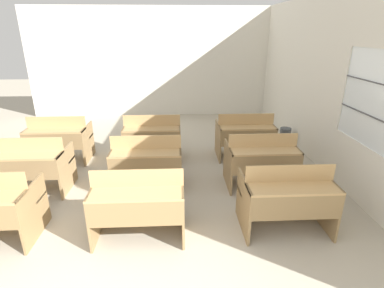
# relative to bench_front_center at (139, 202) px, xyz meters

# --- Properties ---
(wall_back) EXTENTS (6.92, 0.06, 3.05)m
(wall_back) POSITION_rel_bench_front_center_xyz_m (-0.28, 5.78, 1.06)
(wall_back) COLOR white
(wall_back) RESTS_ON ground_plane
(wall_right_with_window) EXTENTS (0.06, 7.45, 3.05)m
(wall_right_with_window) POSITION_rel_bench_front_center_xyz_m (3.15, 2.09, 1.06)
(wall_right_with_window) COLOR white
(wall_right_with_window) RESTS_ON ground_plane
(bench_front_center) EXTENTS (1.08, 0.73, 0.90)m
(bench_front_center) POSITION_rel_bench_front_center_xyz_m (0.00, 0.00, 0.00)
(bench_front_center) COLOR #93744A
(bench_front_center) RESTS_ON ground_plane
(bench_front_right) EXTENTS (1.08, 0.73, 0.90)m
(bench_front_right) POSITION_rel_bench_front_center_xyz_m (1.82, 0.03, 0.00)
(bench_front_right) COLOR #93754B
(bench_front_right) RESTS_ON ground_plane
(bench_second_left) EXTENTS (1.08, 0.73, 0.90)m
(bench_second_left) POSITION_rel_bench_front_center_xyz_m (-1.80, 1.19, 0.00)
(bench_second_left) COLOR #9A7C52
(bench_second_left) RESTS_ON ground_plane
(bench_second_center) EXTENTS (1.08, 0.73, 0.90)m
(bench_second_center) POSITION_rel_bench_front_center_xyz_m (-0.01, 1.20, 0.00)
(bench_second_center) COLOR #96774D
(bench_second_center) RESTS_ON ground_plane
(bench_second_right) EXTENTS (1.08, 0.73, 0.90)m
(bench_second_right) POSITION_rel_bench_front_center_xyz_m (1.82, 1.19, 0.00)
(bench_second_right) COLOR #997A50
(bench_second_right) RESTS_ON ground_plane
(bench_third_left) EXTENTS (1.08, 0.73, 0.90)m
(bench_third_left) POSITION_rel_bench_front_center_xyz_m (-1.79, 2.39, 0.00)
(bench_third_left) COLOR #97794F
(bench_third_left) RESTS_ON ground_plane
(bench_third_center) EXTENTS (1.08, 0.73, 0.90)m
(bench_third_center) POSITION_rel_bench_front_center_xyz_m (-0.01, 2.40, 0.00)
(bench_third_center) COLOR #97784E
(bench_third_center) RESTS_ON ground_plane
(bench_third_right) EXTENTS (1.08, 0.73, 0.90)m
(bench_third_right) POSITION_rel_bench_front_center_xyz_m (1.82, 2.40, 0.00)
(bench_third_right) COLOR #94754B
(bench_third_right) RESTS_ON ground_plane
(wastepaper_bin) EXTENTS (0.24, 0.24, 0.36)m
(wastepaper_bin) POSITION_rel_bench_front_center_xyz_m (2.91, 3.12, -0.28)
(wastepaper_bin) COLOR #474C51
(wastepaper_bin) RESTS_ON ground_plane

